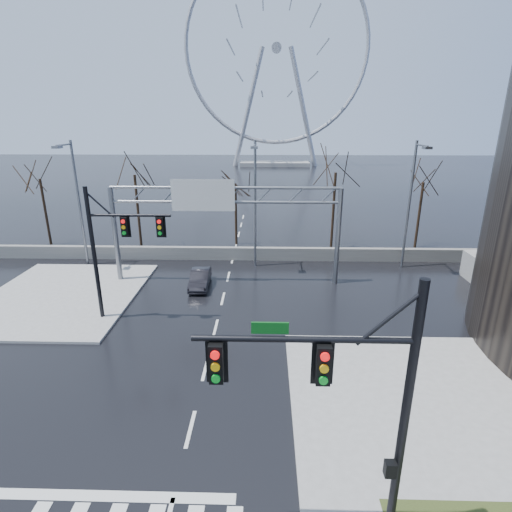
{
  "coord_description": "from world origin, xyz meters",
  "views": [
    {
      "loc": [
        2.89,
        -12.47,
        11.4
      ],
      "look_at": [
        2.31,
        9.24,
        4.0
      ],
      "focal_mm": 28.0,
      "sensor_mm": 36.0,
      "label": 1
    }
  ],
  "objects_px": {
    "signal_mast_far": "(112,242)",
    "sign_gantry": "(220,214)",
    "signal_mast_near": "(354,394)",
    "ferris_wheel": "(276,56)",
    "car": "(200,279)"
  },
  "relations": [
    {
      "from": "signal_mast_far",
      "to": "sign_gantry",
      "type": "bearing_deg",
      "value": 47.53
    },
    {
      "from": "signal_mast_near",
      "to": "ferris_wheel",
      "type": "relative_size",
      "value": 0.16
    },
    {
      "from": "signal_mast_far",
      "to": "signal_mast_near",
      "type": "bearing_deg",
      "value": -49.74
    },
    {
      "from": "signal_mast_far",
      "to": "sign_gantry",
      "type": "relative_size",
      "value": 0.49
    },
    {
      "from": "signal_mast_near",
      "to": "signal_mast_far",
      "type": "relative_size",
      "value": 1.0
    },
    {
      "from": "signal_mast_near",
      "to": "sign_gantry",
      "type": "height_order",
      "value": "signal_mast_near"
    },
    {
      "from": "sign_gantry",
      "to": "ferris_wheel",
      "type": "xyz_separation_m",
      "value": [
        5.38,
        80.04,
        20.95
      ]
    },
    {
      "from": "signal_mast_near",
      "to": "car",
      "type": "bearing_deg",
      "value": 111.13
    },
    {
      "from": "ferris_wheel",
      "to": "signal_mast_far",
      "type": "bearing_deg",
      "value": -97.2
    },
    {
      "from": "signal_mast_near",
      "to": "sign_gantry",
      "type": "relative_size",
      "value": 0.49
    },
    {
      "from": "sign_gantry",
      "to": "signal_mast_far",
      "type": "bearing_deg",
      "value": -132.47
    },
    {
      "from": "signal_mast_far",
      "to": "ferris_wheel",
      "type": "height_order",
      "value": "ferris_wheel"
    },
    {
      "from": "signal_mast_far",
      "to": "car",
      "type": "relative_size",
      "value": 2.16
    },
    {
      "from": "signal_mast_near",
      "to": "car",
      "type": "relative_size",
      "value": 2.16
    },
    {
      "from": "signal_mast_far",
      "to": "car",
      "type": "distance_m",
      "value": 7.73
    }
  ]
}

